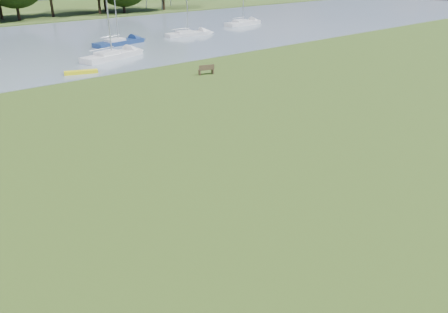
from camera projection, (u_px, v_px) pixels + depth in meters
ground at (203, 174)px, 21.74m from camera, size 220.00×220.00×0.00m
riverbank_bench at (206, 70)px, 40.58m from camera, size 1.57×0.85×0.93m
kayak at (81, 72)px, 40.77m from camera, size 3.09×1.65×0.30m
sailboat_0 at (118, 41)px, 54.63m from camera, size 6.89×3.01×7.70m
sailboat_3 at (111, 54)px, 46.87m from camera, size 7.48×3.87×9.75m
sailboat_4 at (243, 22)px, 71.49m from camera, size 6.93×2.44×8.53m
sailboat_7 at (187, 32)px, 61.34m from camera, size 6.56×2.71×8.97m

